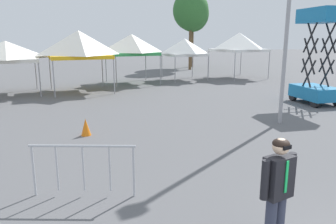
{
  "coord_description": "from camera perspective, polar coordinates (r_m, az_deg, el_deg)",
  "views": [
    {
      "loc": [
        -3.49,
        -1.71,
        3.1
      ],
      "look_at": [
        -0.17,
        5.43,
        1.3
      ],
      "focal_mm": 34.61,
      "sensor_mm": 36.0,
      "label": 1
    }
  ],
  "objects": [
    {
      "name": "canopy_tent_behind_left",
      "position": [
        26.5,
        12.4,
        11.95
      ],
      "size": [
        3.65,
        3.65,
        3.54
      ],
      "color": "#9E9EA3",
      "rests_on": "ground"
    },
    {
      "name": "canopy_tent_behind_center",
      "position": [
        20.15,
        -26.62,
        9.51
      ],
      "size": [
        3.17,
        3.17,
        2.97
      ],
      "color": "#9E9EA3",
      "rests_on": "ground"
    },
    {
      "name": "canopy_tent_far_left",
      "position": [
        24.66,
        2.93,
        11.31
      ],
      "size": [
        2.93,
        2.93,
        3.07
      ],
      "color": "#9E9EA3",
      "rests_on": "ground"
    },
    {
      "name": "tree_behind_tents_left",
      "position": [
        36.3,
        4.37,
        16.84
      ],
      "size": [
        3.47,
        3.47,
        7.57
      ],
      "color": "brown",
      "rests_on": "ground"
    },
    {
      "name": "canopy_tent_left_of_center",
      "position": [
        22.91,
        -6.42,
        11.71
      ],
      "size": [
        3.32,
        3.32,
        3.38
      ],
      "color": "#9E9EA3",
      "rests_on": "ground"
    },
    {
      "name": "light_pole_near_lift",
      "position": [
        12.51,
        20.56,
        17.8
      ],
      "size": [
        0.36,
        0.36,
        7.58
      ],
      "color": "#9E9EA3",
      "rests_on": "ground"
    },
    {
      "name": "canopy_tent_center",
      "position": [
        19.79,
        -15.42,
        11.41
      ],
      "size": [
        3.51,
        3.51,
        3.55
      ],
      "color": "#9E9EA3",
      "rests_on": "ground"
    },
    {
      "name": "crowd_barrier_by_lift",
      "position": [
        6.65,
        -14.77,
        -8.24
      ],
      "size": [
        1.91,
        0.96,
        1.08
      ],
      "color": "#B7BABF",
      "rests_on": "ground"
    },
    {
      "name": "tree_behind_tents_right",
      "position": [
        32.99,
        4.02,
        17.37
      ],
      "size": [
        3.46,
        3.46,
        7.63
      ],
      "color": "brown",
      "rests_on": "ground"
    },
    {
      "name": "scissor_lift",
      "position": [
        17.13,
        24.69,
        5.73
      ],
      "size": [
        1.86,
        2.54,
        4.45
      ],
      "color": "black",
      "rests_on": "ground"
    },
    {
      "name": "person_foreground",
      "position": [
        4.9,
        18.71,
        -12.76
      ],
      "size": [
        0.65,
        0.29,
        1.78
      ],
      "color": "#33384C",
      "rests_on": "ground"
    },
    {
      "name": "traffic_cone_lot_center",
      "position": [
        10.85,
        -14.28,
        -2.59
      ],
      "size": [
        0.32,
        0.32,
        0.56
      ],
      "primitive_type": "cone",
      "color": "orange",
      "rests_on": "ground"
    }
  ]
}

